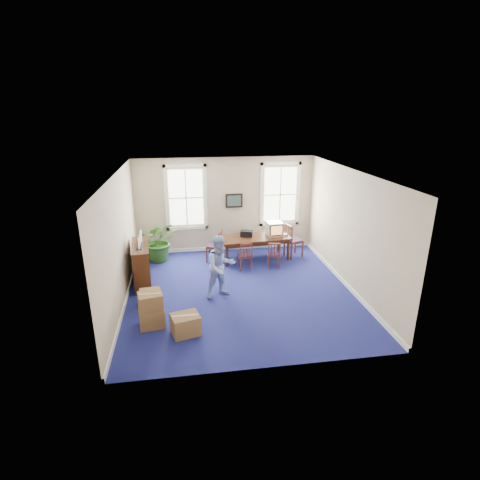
{
  "coord_description": "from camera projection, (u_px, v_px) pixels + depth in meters",
  "views": [
    {
      "loc": [
        -1.39,
        -9.03,
        4.66
      ],
      "look_at": [
        0.1,
        0.6,
        1.25
      ],
      "focal_mm": 28.0,
      "sensor_mm": 36.0,
      "label": 1
    }
  ],
  "objects": [
    {
      "name": "window_right",
      "position": [
        280.0,
        195.0,
        12.83
      ],
      "size": [
        1.4,
        0.12,
        2.2
      ],
      "primitive_type": null,
      "color": "white",
      "rests_on": "ground"
    },
    {
      "name": "brochure_rack",
      "position": [
        140.0,
        237.0,
        10.19
      ],
      "size": [
        0.4,
        0.77,
        0.34
      ],
      "primitive_type": null,
      "rotation": [
        0.0,
        0.0,
        -0.36
      ],
      "color": "#99999E",
      "rests_on": "credenza"
    },
    {
      "name": "baseboard_back",
      "position": [
        226.0,
        248.0,
        13.15
      ],
      "size": [
        6.0,
        0.04,
        0.12
      ],
      "primitive_type": "cube",
      "color": "white",
      "rests_on": "ground"
    },
    {
      "name": "equipment_bag",
      "position": [
        247.0,
        234.0,
        12.1
      ],
      "size": [
        0.44,
        0.36,
        0.19
      ],
      "primitive_type": "cube",
      "rotation": [
        0.0,
        0.0,
        -0.33
      ],
      "color": "black",
      "rests_on": "conference_table"
    },
    {
      "name": "ceiling",
      "position": [
        240.0,
        173.0,
        9.11
      ],
      "size": [
        6.5,
        6.5,
        0.0
      ],
      "primitive_type": "plane",
      "rotation": [
        3.14,
        0.0,
        0.0
      ],
      "color": "white",
      "rests_on": "ground"
    },
    {
      "name": "chair_end_right",
      "position": [
        294.0,
        240.0,
        12.38
      ],
      "size": [
        0.63,
        0.63,
        1.13
      ],
      "primitive_type": null,
      "rotation": [
        0.0,
        0.0,
        1.87
      ],
      "color": "brown",
      "rests_on": "ground"
    },
    {
      "name": "game_console",
      "position": [
        284.0,
        234.0,
        12.25
      ],
      "size": [
        0.2,
        0.24,
        0.06
      ],
      "primitive_type": "cube",
      "rotation": [
        0.0,
        0.0,
        0.07
      ],
      "color": "white",
      "rests_on": "conference_table"
    },
    {
      "name": "conference_table",
      "position": [
        254.0,
        248.0,
        12.25
      ],
      "size": [
        2.34,
        1.24,
        0.76
      ],
      "primitive_type": null,
      "rotation": [
        0.0,
        0.0,
        0.1
      ],
      "color": "#3F2010",
      "rests_on": "ground"
    },
    {
      "name": "potted_plant",
      "position": [
        159.0,
        241.0,
        12.01
      ],
      "size": [
        1.24,
        1.09,
        1.34
      ],
      "primitive_type": "imported",
      "rotation": [
        0.0,
        0.0,
        -0.04
      ],
      "color": "#275718",
      "rests_on": "ground"
    },
    {
      "name": "baseboard_left",
      "position": [
        127.0,
        297.0,
        9.72
      ],
      "size": [
        0.04,
        6.5,
        0.12
      ],
      "primitive_type": "cube",
      "color": "white",
      "rests_on": "ground"
    },
    {
      "name": "wall_front",
      "position": [
        268.0,
        293.0,
        6.61
      ],
      "size": [
        6.5,
        0.0,
        6.5
      ],
      "primitive_type": "plane",
      "rotation": [
        -1.57,
        0.0,
        0.0
      ],
      "color": "#B8A68C",
      "rests_on": "ground"
    },
    {
      "name": "wall_left",
      "position": [
        119.0,
        241.0,
        9.2
      ],
      "size": [
        0.0,
        6.5,
        6.5
      ],
      "primitive_type": "plane",
      "rotation": [
        1.57,
        0.0,
        1.57
      ],
      "color": "#B8A68C",
      "rests_on": "ground"
    },
    {
      "name": "cardboard_boxes",
      "position": [
        161.0,
        306.0,
        8.51
      ],
      "size": [
        1.74,
        1.74,
        0.86
      ],
      "primitive_type": null,
      "rotation": [
        0.0,
        0.0,
        0.17
      ],
      "color": "olive",
      "rests_on": "ground"
    },
    {
      "name": "chair_near_right",
      "position": [
        274.0,
        254.0,
        11.59
      ],
      "size": [
        0.43,
        0.43,
        0.84
      ],
      "primitive_type": null,
      "rotation": [
        0.0,
        0.0,
        2.98
      ],
      "color": "brown",
      "rests_on": "ground"
    },
    {
      "name": "floor",
      "position": [
        240.0,
        291.0,
        10.17
      ],
      "size": [
        6.5,
        6.5,
        0.0
      ],
      "primitive_type": "plane",
      "color": "navy",
      "rests_on": "ground"
    },
    {
      "name": "wall_back",
      "position": [
        225.0,
        205.0,
        12.67
      ],
      "size": [
        6.5,
        0.0,
        6.5
      ],
      "primitive_type": "plane",
      "rotation": [
        1.57,
        0.0,
        0.0
      ],
      "color": "#B8A68C",
      "rests_on": "ground"
    },
    {
      "name": "window_left",
      "position": [
        186.0,
        198.0,
        12.36
      ],
      "size": [
        1.4,
        0.12,
        2.2
      ],
      "primitive_type": null,
      "color": "white",
      "rests_on": "ground"
    },
    {
      "name": "chair_end_left",
      "position": [
        214.0,
        246.0,
        12.02
      ],
      "size": [
        0.58,
        0.58,
        1.02
      ],
      "primitive_type": null,
      "rotation": [
        0.0,
        0.0,
        -1.89
      ],
      "color": "brown",
      "rests_on": "ground"
    },
    {
      "name": "baseboard_right",
      "position": [
        343.0,
        281.0,
        10.57
      ],
      "size": [
        0.04,
        6.5,
        0.12
      ],
      "primitive_type": "cube",
      "color": "white",
      "rests_on": "ground"
    },
    {
      "name": "wall_picture",
      "position": [
        234.0,
        201.0,
        12.62
      ],
      "size": [
        0.58,
        0.06,
        0.48
      ],
      "primitive_type": null,
      "color": "black",
      "rests_on": "ground"
    },
    {
      "name": "crt_tv",
      "position": [
        274.0,
        229.0,
        12.19
      ],
      "size": [
        0.52,
        0.56,
        0.44
      ],
      "primitive_type": null,
      "rotation": [
        0.0,
        0.0,
        0.07
      ],
      "color": "#B7B7BC",
      "rests_on": "conference_table"
    },
    {
      "name": "credenza",
      "position": [
        141.0,
        263.0,
        10.44
      ],
      "size": [
        0.6,
        1.56,
        1.2
      ],
      "primitive_type": "cube",
      "rotation": [
        0.0,
        0.0,
        0.11
      ],
      "color": "#3F2010",
      "rests_on": "ground"
    },
    {
      "name": "wall_right",
      "position": [
        350.0,
        230.0,
        10.07
      ],
      "size": [
        0.0,
        6.5,
        6.5
      ],
      "primitive_type": "plane",
      "rotation": [
        1.57,
        0.0,
        -1.57
      ],
      "color": "#B8A68C",
      "rests_on": "ground"
    },
    {
      "name": "man",
      "position": [
        221.0,
        267.0,
        9.61
      ],
      "size": [
        0.98,
        0.87,
        1.67
      ],
      "primitive_type": "imported",
      "rotation": [
        0.0,
        0.0,
        0.35
      ],
      "color": "#98AEE6",
      "rests_on": "ground"
    },
    {
      "name": "chair_near_left",
      "position": [
        245.0,
        255.0,
        11.45
      ],
      "size": [
        0.45,
        0.45,
        0.89
      ],
      "primitive_type": null,
      "rotation": [
        0.0,
        0.0,
        3.27
      ],
      "color": "brown",
      "rests_on": "ground"
    }
  ]
}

